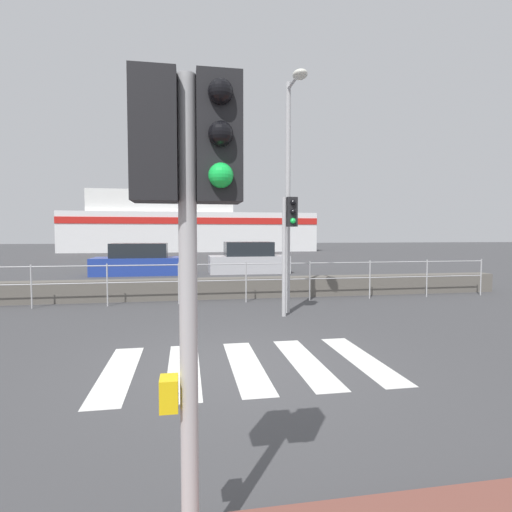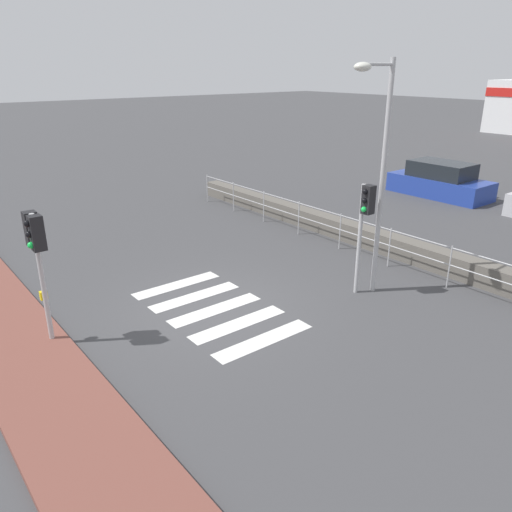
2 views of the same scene
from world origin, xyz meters
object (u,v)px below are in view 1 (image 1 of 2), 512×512
object	(u,v)px
traffic_light_near	(187,189)
traffic_light_far	(289,229)
streetlamp	(291,168)
parked_car_silver	(248,260)
ferry_boat	(187,226)
parked_car_blue	(140,261)

from	to	relation	value
traffic_light_near	traffic_light_far	distance (m)	7.21
streetlamp	parked_car_silver	bearing A→B (deg)	86.61
streetlamp	parked_car_silver	world-z (taller)	streetlamp
streetlamp	ferry_boat	xyz separation A→B (m)	(-2.38, 37.35, -0.65)
streetlamp	parked_car_blue	distance (m)	11.80
streetlamp	parked_car_blue	xyz separation A→B (m)	(-4.65, 10.47, -2.86)
traffic_light_far	parked_car_silver	size ratio (longest dim) A/B	0.71
traffic_light_far	parked_car_silver	bearing A→B (deg)	86.20
traffic_light_near	streetlamp	size ratio (longest dim) A/B	0.50
traffic_light_near	parked_car_silver	size ratio (longest dim) A/B	0.71
traffic_light_far	streetlamp	xyz separation A→B (m)	(0.09, 0.19, 1.45)
parked_car_blue	parked_car_silver	distance (m)	5.27
traffic_light_near	parked_car_blue	world-z (taller)	traffic_light_near
parked_car_blue	parked_car_silver	size ratio (longest dim) A/B	1.10
traffic_light_near	streetlamp	bearing A→B (deg)	70.80
traffic_light_far	ferry_boat	world-z (taller)	ferry_boat
traffic_light_near	parked_car_blue	bearing A→B (deg)	97.21
traffic_light_near	streetlamp	xyz separation A→B (m)	(2.44, 7.00, 1.32)
traffic_light_far	parked_car_blue	world-z (taller)	traffic_light_far
parked_car_silver	traffic_light_far	bearing A→B (deg)	-93.80
traffic_light_far	streetlamp	size ratio (longest dim) A/B	0.50
streetlamp	traffic_light_near	bearing A→B (deg)	-109.20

